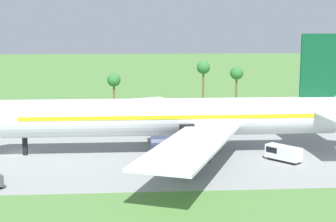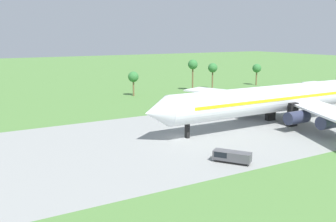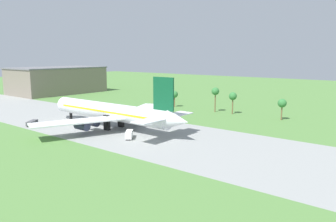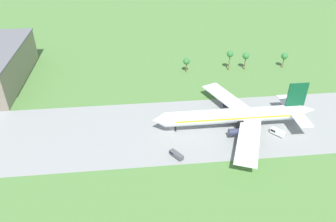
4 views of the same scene
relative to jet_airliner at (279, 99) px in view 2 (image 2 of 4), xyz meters
The scene contains 5 objects.
ground_plane 27.42m from the jet_airliner, behind, with size 600.00×600.00×0.00m, color #517F3D.
taxiway_strip 27.42m from the jet_airliner, behind, with size 320.00×44.00×0.02m.
jet_airliner is the anchor object (origin of this frame).
baggage_tug 31.98m from the jet_airliner, 149.47° to the right, with size 5.20×6.17×1.90m.
palm_tree_row 56.33m from the jet_airliner, 73.66° to the left, with size 59.41×3.60×11.65m.
Camera 2 is at (-38.51, -63.18, 20.61)m, focal length 40.00 mm.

